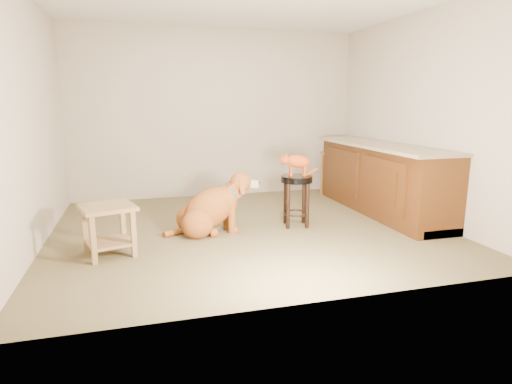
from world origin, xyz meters
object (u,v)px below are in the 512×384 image
object	(u,v)px
padded_stool	(296,191)
tabby_kitten	(296,162)
wood_stool	(336,173)
golden_retriever	(210,210)
side_table	(108,222)

from	to	relation	value
padded_stool	tabby_kitten	bearing A→B (deg)	162.86
wood_stool	tabby_kitten	world-z (taller)	tabby_kitten
wood_stool	golden_retriever	xyz separation A→B (m)	(-2.31, -1.53, -0.09)
wood_stool	side_table	bearing A→B (deg)	-149.61
padded_stool	wood_stool	world-z (taller)	wood_stool
padded_stool	golden_retriever	distance (m)	1.07
padded_stool	tabby_kitten	size ratio (longest dim) A/B	1.23
padded_stool	wood_stool	size ratio (longest dim) A/B	0.89
wood_stool	golden_retriever	world-z (taller)	wood_stool
wood_stool	tabby_kitten	distance (m)	2.02
padded_stool	side_table	xyz separation A→B (m)	(-2.14, -0.47, -0.11)
padded_stool	golden_retriever	xyz separation A→B (m)	(-1.06, -0.01, -0.16)
tabby_kitten	golden_retriever	bearing A→B (deg)	-167.68
wood_stool	tabby_kitten	size ratio (longest dim) A/B	1.38
padded_stool	tabby_kitten	world-z (taller)	tabby_kitten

